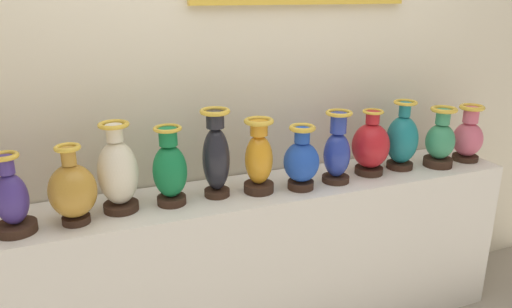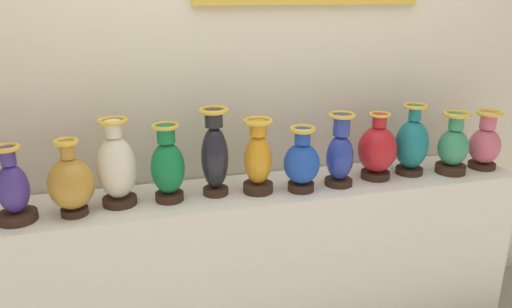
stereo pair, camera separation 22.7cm
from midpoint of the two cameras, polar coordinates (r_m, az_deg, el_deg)
The scene contains 14 objects.
display_shelf at distance 2.52m, azimuth -2.65°, elevation -12.95°, with size 2.68×0.41×0.84m, color silver.
back_wall at distance 2.44m, azimuth -4.84°, elevation 9.03°, with size 4.23×0.14×2.64m.
vase_indigo at distance 2.14m, azimuth -29.26°, elevation -4.85°, with size 0.15×0.15×0.32m.
vase_ochre at distance 2.11m, azimuth -23.45°, elevation -3.94°, with size 0.19×0.19×0.33m.
vase_ivory at distance 2.16m, azimuth -18.66°, elevation -2.10°, with size 0.17×0.17×0.39m.
vase_emerald at distance 2.16m, azimuth -12.94°, elevation -1.85°, with size 0.15×0.15×0.35m.
vase_onyx at distance 2.20m, azimuth -7.61°, elevation -0.21°, with size 0.13×0.13×0.41m.
vase_amber at distance 2.24m, azimuth -2.55°, elevation -0.58°, with size 0.14×0.14×0.35m.
vase_sapphire at distance 2.29m, azimuth 2.47°, elevation -0.83°, with size 0.17×0.17×0.31m.
vase_cobalt at distance 2.38m, azimuth 6.71°, elevation 0.30°, with size 0.13×0.13×0.36m.
vase_crimson at distance 2.52m, azimuth 10.68°, elevation 0.88°, with size 0.19×0.19×0.33m.
vase_teal at distance 2.63m, azimuth 14.26°, elevation 1.61°, with size 0.16×0.16×0.36m.
vase_jade at distance 2.73m, azimuth 18.41°, elevation 1.42°, with size 0.15×0.15×0.32m.
vase_rose at distance 2.88m, azimuth 21.36°, elevation 1.87°, with size 0.16×0.16×0.31m.
Camera 1 is at (-0.80, -2.01, 1.72)m, focal length 34.46 mm.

